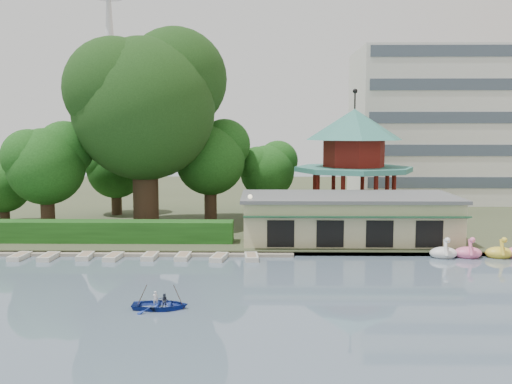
{
  "coord_description": "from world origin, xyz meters",
  "views": [
    {
      "loc": [
        2.65,
        -27.49,
        10.1
      ],
      "look_at": [
        2.0,
        18.0,
        5.0
      ],
      "focal_mm": 40.0,
      "sensor_mm": 36.0,
      "label": 1
    }
  ],
  "objects_px": {
    "pavilion": "(354,153)",
    "big_tree": "(146,99)",
    "boathouse": "(348,217)",
    "dock": "(82,253)",
    "rowboat_with_passengers": "(160,301)"
  },
  "relations": [
    {
      "from": "pavilion",
      "to": "big_tree",
      "type": "distance_m",
      "value": 21.84
    },
    {
      "from": "boathouse",
      "to": "big_tree",
      "type": "relative_size",
      "value": 0.94
    },
    {
      "from": "dock",
      "to": "boathouse",
      "type": "height_order",
      "value": "boathouse"
    },
    {
      "from": "dock",
      "to": "rowboat_with_passengers",
      "type": "bearing_deg",
      "value": -57.17
    },
    {
      "from": "boathouse",
      "to": "rowboat_with_passengers",
      "type": "relative_size",
      "value": 4.22
    },
    {
      "from": "boathouse",
      "to": "pavilion",
      "type": "xyz_separation_m",
      "value": [
        2.0,
        10.03,
        5.11
      ]
    },
    {
      "from": "dock",
      "to": "boathouse",
      "type": "xyz_separation_m",
      "value": [
        22.0,
        4.77,
        2.25
      ]
    },
    {
      "from": "pavilion",
      "to": "boathouse",
      "type": "bearing_deg",
      "value": -101.28
    },
    {
      "from": "rowboat_with_passengers",
      "to": "pavilion",
      "type": "bearing_deg",
      "value": 61.92
    },
    {
      "from": "pavilion",
      "to": "rowboat_with_passengers",
      "type": "height_order",
      "value": "pavilion"
    },
    {
      "from": "rowboat_with_passengers",
      "to": "boathouse",
      "type": "bearing_deg",
      "value": 54.42
    },
    {
      "from": "dock",
      "to": "boathouse",
      "type": "distance_m",
      "value": 22.62
    },
    {
      "from": "boathouse",
      "to": "big_tree",
      "type": "bearing_deg",
      "value": 161.62
    },
    {
      "from": "pavilion",
      "to": "rowboat_with_passengers",
      "type": "xyz_separation_m",
      "value": [
        -15.19,
        -28.46,
        -7.03
      ]
    },
    {
      "from": "big_tree",
      "to": "rowboat_with_passengers",
      "type": "bearing_deg",
      "value": -77.16
    }
  ]
}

